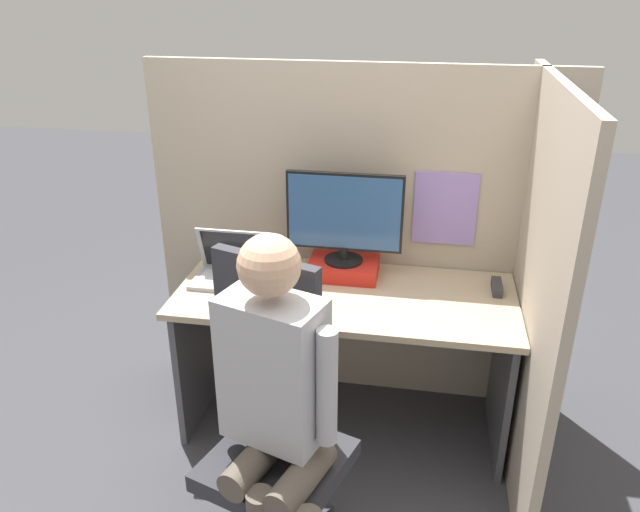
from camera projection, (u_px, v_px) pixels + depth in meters
The scene contains 12 objects.
ground_plane at pixel (333, 471), 2.82m from camera, with size 12.00×12.00×0.00m, color #3D3D42.
cubicle_panel_back at pixel (356, 239), 3.08m from camera, with size 2.02×0.05×1.70m.
cubicle_panel_right at pixel (532, 292), 2.58m from camera, with size 0.04×1.30×1.70m.
desk at pixel (345, 327), 2.88m from camera, with size 1.52×0.67×0.74m.
paper_box at pixel (343, 268), 2.96m from camera, with size 0.33×0.23×0.07m.
monitor at pixel (344, 216), 2.85m from camera, with size 0.54×0.18×0.43m.
laptop at pixel (234, 271), 2.90m from camera, with size 0.36×0.24×0.24m.
mouse at pixel (270, 295), 2.74m from camera, with size 0.06×0.05×0.04m.
stapler at pixel (497, 287), 2.81m from camera, with size 0.04×0.14×0.04m.
carrot_toy at pixel (313, 304), 2.67m from camera, with size 0.05×0.14×0.05m.
office_chair at pixel (273, 414), 2.31m from camera, with size 0.59×0.63×1.14m.
person at pixel (275, 396), 2.07m from camera, with size 0.46×0.48×1.33m.
Camera 1 is at (0.32, -2.13, 2.06)m, focal length 35.00 mm.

